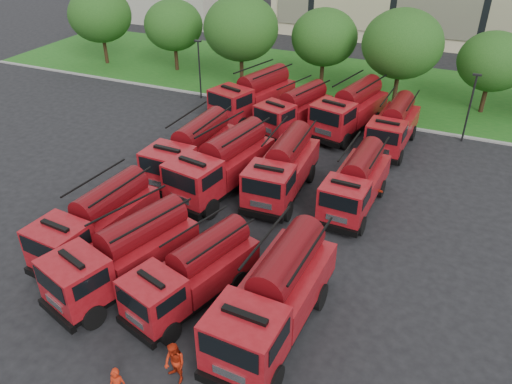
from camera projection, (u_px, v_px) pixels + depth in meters
ground at (209, 227)px, 27.66m from camera, size 140.00×140.00×0.00m
lawn at (337, 82)px, 47.92m from camera, size 70.00×16.00×0.12m
curb at (310, 112)px, 41.59m from camera, size 70.00×0.30×0.14m
tree_0 at (100, 15)px, 50.38m from camera, size 6.30×6.30×7.70m
tree_1 at (174, 25)px, 48.68m from camera, size 5.71×5.71×6.98m
tree_2 at (241, 28)px, 44.36m from camera, size 6.72×6.72×8.22m
tree_3 at (324, 37)px, 44.28m from camera, size 5.88×5.88×7.19m
tree_4 at (402, 44)px, 40.44m from camera, size 6.55×6.55×8.01m
tree_5 at (493, 61)px, 39.29m from camera, size 5.46×5.46×6.68m
lamp_post_0 at (199, 66)px, 42.98m from camera, size 0.60×0.25×5.11m
lamp_post_1 at (470, 104)px, 35.47m from camera, size 0.60×0.25×5.11m
fire_truck_0 at (97, 221)px, 25.28m from camera, size 3.21×7.49×3.31m
fire_truck_1 at (124, 254)px, 22.94m from camera, size 4.61×7.82×3.37m
fire_truck_2 at (193, 272)px, 22.08m from camera, size 4.14×7.11×3.07m
fire_truck_3 at (275, 296)px, 20.43m from camera, size 3.25×8.12×3.64m
fire_truck_4 at (192, 150)px, 31.76m from camera, size 3.09×7.87×3.54m
fire_truck_5 at (222, 164)px, 30.14m from camera, size 4.11×8.34×3.63m
fire_truck_6 at (283, 168)px, 29.92m from camera, size 3.00×7.63×3.43m
fire_truck_7 at (356, 182)px, 28.66m from camera, size 2.84×7.13×3.20m
fire_truck_8 at (254, 95)px, 39.95m from camera, size 4.89×8.40×3.62m
fire_truck_9 at (294, 110)px, 37.90m from camera, size 4.40×7.48×3.23m
fire_truck_10 at (350, 109)px, 37.56m from camera, size 4.49×8.30×3.59m
fire_truck_11 at (393, 126)px, 35.42m from camera, size 2.88×7.20×3.23m
firefighter_1 at (177, 380)px, 19.12m from camera, size 1.03×0.81×1.87m
firefighter_2 at (254, 380)px, 19.10m from camera, size 0.61×0.92×1.47m
firefighter_3 at (293, 327)px, 21.41m from camera, size 1.10×0.85×1.51m
firefighter_4 at (110, 222)px, 28.06m from camera, size 0.95×1.11×1.91m
firefighter_5 at (368, 201)px, 29.96m from camera, size 1.74×1.33×1.72m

